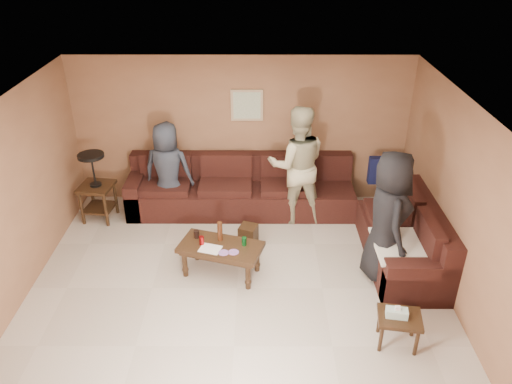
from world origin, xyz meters
TOP-DOWN VIEW (x-y plane):
  - room at (0.00, 0.00)m, footprint 5.60×5.50m
  - sectional_sofa at (0.81, 1.52)m, footprint 4.65×2.90m
  - coffee_table at (-0.23, 0.33)m, footprint 1.22×0.86m
  - end_table_left at (-2.30, 1.78)m, footprint 0.57×0.57m
  - side_table_right at (1.87, -0.97)m, footprint 0.54×0.47m
  - waste_bin at (0.13, 1.07)m, footprint 0.31×0.31m
  - wall_art at (0.10, 2.48)m, footprint 0.52×0.04m
  - person_left at (-1.16, 1.92)m, footprint 0.84×0.60m
  - person_middle at (0.89, 1.81)m, footprint 0.97×0.78m
  - person_right at (1.97, 0.32)m, footprint 0.62×0.92m

SIDE VIEW (x-z plane):
  - waste_bin at x=0.13m, z-range 0.00..0.30m
  - sectional_sofa at x=0.81m, z-range -0.16..0.81m
  - side_table_right at x=1.87m, z-range 0.08..0.63m
  - coffee_table at x=-0.23m, z-range 0.02..0.76m
  - end_table_left at x=-2.30m, z-range 0.03..1.18m
  - person_left at x=-1.16m, z-range 0.00..1.60m
  - person_right at x=1.97m, z-range 0.00..1.84m
  - person_middle at x=0.89m, z-range 0.00..1.92m
  - room at x=0.00m, z-range 0.41..2.91m
  - wall_art at x=0.10m, z-range 1.44..1.96m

